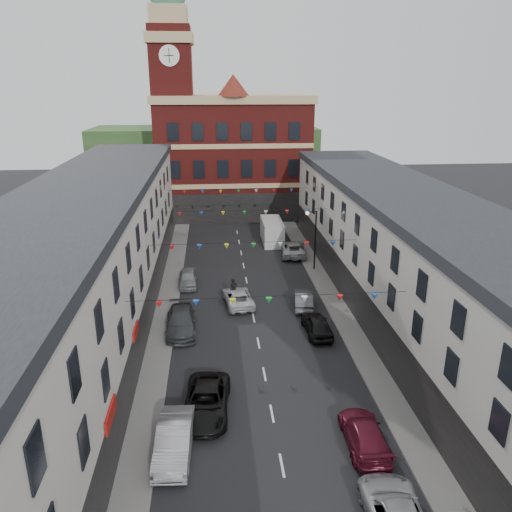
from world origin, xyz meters
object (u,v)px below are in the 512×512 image
object	(u,v)px
car_left_b	(174,440)
pedestrian	(234,289)
car_left_d	(181,322)
car_left_c	(206,401)
moving_car	(238,297)
car_left_e	(188,278)
white_van	(272,231)
car_right_c	(364,435)
car_right_f	(293,249)
car_right_d	(317,325)
street_lamp	(313,232)
car_right_e	(303,299)

from	to	relation	value
car_left_b	pedestrian	world-z (taller)	pedestrian
car_left_b	car_left_d	world-z (taller)	car_left_b
car_left_c	car_left_b	bearing A→B (deg)	-111.65
moving_car	pedestrian	world-z (taller)	pedestrian
car_left_e	white_van	world-z (taller)	white_van
car_right_c	car_right_f	world-z (taller)	car_right_f
white_van	car_left_c	bearing A→B (deg)	-102.70
car_left_b	car_right_f	distance (m)	31.33
car_right_d	pedestrian	distance (m)	8.85
car_left_c	car_left_d	bearing A→B (deg)	105.79
car_left_b	car_left_c	bearing A→B (deg)	66.27
street_lamp	pedestrian	xyz separation A→B (m)	(-7.94, -6.29, -2.96)
car_left_e	car_right_f	bearing A→B (deg)	32.85
car_left_c	car_left_e	world-z (taller)	car_left_c
car_left_d	moving_car	xyz separation A→B (m)	(4.43, 4.34, -0.11)
car_right_d	car_right_f	world-z (taller)	car_right_f
car_left_e	car_right_e	distance (m)	11.04
car_right_f	pedestrian	xyz separation A→B (m)	(-6.88, -11.05, 0.20)
street_lamp	car_left_e	xyz separation A→B (m)	(-11.91, -2.77, -3.21)
street_lamp	car_left_c	distance (m)	24.06
car_left_e	pedestrian	bearing A→B (deg)	-43.41
white_van	car_right_f	bearing A→B (deg)	-70.19
street_lamp	car_right_e	xyz separation A→B (m)	(-2.33, -8.24, -3.23)
street_lamp	moving_car	xyz separation A→B (m)	(-7.62, -7.35, -3.25)
car_right_c	car_right_e	xyz separation A→B (m)	(-0.07, 16.77, -0.01)
white_van	pedestrian	xyz separation A→B (m)	(-5.18, -15.94, -0.34)
car_left_c	car_right_d	xyz separation A→B (m)	(7.99, 8.60, -0.01)
car_left_d	pedestrian	xyz separation A→B (m)	(4.12, 5.40, 0.17)
car_left_e	white_van	xyz separation A→B (m)	(9.16, 12.41, 0.59)
car_right_d	moving_car	size ratio (longest dim) A/B	0.90
car_left_d	car_right_d	size ratio (longest dim) A/B	1.24
car_right_c	car_left_c	bearing A→B (deg)	-21.71
car_right_f	white_van	bearing A→B (deg)	-65.24
car_left_b	car_right_e	distance (m)	18.94
pedestrian	car_right_f	bearing A→B (deg)	43.55
car_left_c	car_right_f	size ratio (longest dim) A/B	0.99
pedestrian	car_left_b	bearing A→B (deg)	-116.10
car_left_c	car_right_e	xyz separation A→B (m)	(7.82, 13.35, -0.07)
car_left_b	car_right_e	xyz separation A→B (m)	(9.38, 16.46, -0.12)
white_van	street_lamp	bearing A→B (deg)	-73.46
car_right_d	white_van	size ratio (longest dim) A/B	0.73
car_right_c	pedestrian	bearing A→B (deg)	-71.41
car_right_f	moving_car	size ratio (longest dim) A/B	1.13
white_van	car_right_e	bearing A→B (deg)	-88.02
car_left_c	car_right_c	xyz separation A→B (m)	(7.89, -3.42, -0.05)
car_right_e	car_right_f	world-z (taller)	car_right_f
white_van	car_right_c	bearing A→B (deg)	-88.56
car_right_c	white_van	size ratio (longest dim) A/B	0.81
car_right_f	pedestrian	distance (m)	13.02
pedestrian	car_left_d	bearing A→B (deg)	-141.84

